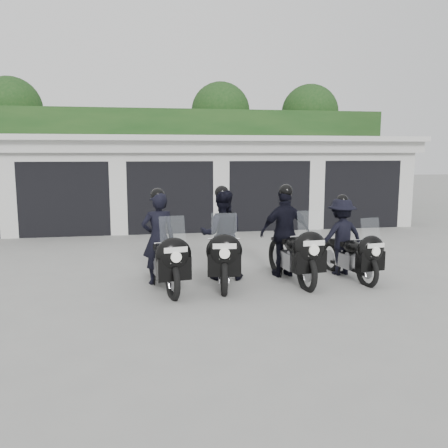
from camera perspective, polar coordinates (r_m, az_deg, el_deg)
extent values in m
plane|color=gray|center=(9.30, -4.08, -6.74)|extent=(80.00, 80.00, 0.00)
cube|color=silver|center=(17.48, -7.10, 5.06)|extent=(16.00, 6.00, 2.80)
cube|color=silver|center=(17.25, -7.16, 9.93)|extent=(16.40, 6.80, 0.16)
cube|color=silver|center=(14.20, -6.48, 9.32)|extent=(16.40, 0.12, 0.40)
cube|color=black|center=(14.62, -6.37, -0.66)|extent=(16.00, 0.06, 0.24)
cube|color=silver|center=(15.08, -24.46, 3.81)|extent=(0.50, 0.50, 2.80)
cube|color=black|center=(15.83, -18.02, 3.26)|extent=(2.60, 2.60, 2.20)
cube|color=silver|center=(14.73, -18.82, 8.31)|extent=(2.60, 0.50, 0.60)
cube|color=silver|center=(14.62, -12.59, 4.25)|extent=(0.50, 0.50, 2.80)
cube|color=black|center=(15.71, -6.73, 3.58)|extent=(2.60, 2.60, 2.20)
cube|color=silver|center=(14.60, -6.57, 8.71)|extent=(2.60, 0.50, 0.60)
cube|color=silver|center=(14.82, -0.49, 4.51)|extent=(0.50, 0.50, 2.80)
cube|color=black|center=(16.19, 4.32, 3.76)|extent=(2.60, 2.60, 2.20)
cube|color=silver|center=(15.12, 5.38, 8.72)|extent=(2.60, 0.50, 0.60)
cube|color=silver|center=(15.64, 10.82, 4.57)|extent=(0.50, 0.50, 2.80)
cube|color=black|center=(17.22, 14.38, 3.81)|extent=(2.60, 2.60, 2.20)
cube|color=silver|center=(16.22, 16.11, 8.42)|extent=(2.60, 0.50, 0.60)
cube|color=silver|center=(16.99, 20.66, 4.48)|extent=(0.50, 0.50, 2.80)
cube|color=#163814|center=(21.44, -7.73, 7.70)|extent=(20.00, 2.00, 4.30)
sphere|color=#163814|center=(23.67, -24.33, 12.56)|extent=(2.80, 2.80, 2.80)
cylinder|color=black|center=(23.60, -23.92, 5.90)|extent=(0.24, 0.24, 3.30)
sphere|color=#163814|center=(23.34, -0.42, 13.37)|extent=(2.80, 2.80, 2.80)
cylinder|color=black|center=(23.27, -0.41, 6.61)|extent=(0.24, 0.24, 3.30)
sphere|color=#163814|center=(24.50, 10.29, 13.01)|extent=(2.80, 2.80, 2.80)
cylinder|color=black|center=(24.43, 10.11, 6.57)|extent=(0.24, 0.24, 3.30)
torus|color=black|center=(8.12, -6.20, -6.81)|extent=(0.24, 0.73, 0.72)
torus|color=black|center=(9.46, -8.39, -4.64)|extent=(0.24, 0.73, 0.72)
cube|color=#9F9FA4|center=(8.79, -7.42, -5.18)|extent=(0.35, 0.58, 0.32)
cube|color=black|center=(8.81, -7.37, -6.20)|extent=(0.32, 1.27, 0.06)
ellipsoid|color=black|center=(8.55, -7.20, -3.25)|extent=(0.42, 0.62, 0.28)
cube|color=black|center=(8.96, -7.85, -2.60)|extent=(0.35, 0.58, 0.10)
ellipsoid|color=black|center=(7.93, -6.11, -3.73)|extent=(0.67, 0.43, 0.59)
cube|color=black|center=(7.99, -6.09, -5.32)|extent=(0.60, 0.32, 0.39)
cube|color=#B2BFC6|center=(7.89, -6.21, -0.88)|extent=(0.45, 0.19, 0.50)
cylinder|color=silver|center=(8.09, -6.49, -2.22)|extent=(0.55, 0.13, 0.03)
cube|color=white|center=(7.75, -5.81, -3.12)|extent=(0.39, 0.09, 0.09)
cube|color=white|center=(7.82, -5.85, -4.35)|extent=(0.18, 0.05, 0.10)
imported|color=black|center=(8.95, -7.89, -1.72)|extent=(0.70, 0.52, 1.73)
sphere|color=black|center=(8.84, -8.00, 3.45)|extent=(0.27, 0.27, 0.27)
torus|color=black|center=(8.33, 0.00, -6.33)|extent=(0.21, 0.74, 0.73)
torus|color=black|center=(9.73, -0.35, -4.15)|extent=(0.21, 0.74, 0.73)
cube|color=#9F9FA4|center=(9.03, -0.20, -4.70)|extent=(0.33, 0.58, 0.32)
cube|color=black|center=(9.05, -0.19, -5.71)|extent=(0.25, 1.30, 0.06)
ellipsoid|color=black|center=(8.79, -0.16, -2.80)|extent=(0.40, 0.61, 0.29)
cube|color=black|center=(9.21, -0.26, -2.15)|extent=(0.33, 0.58, 0.10)
ellipsoid|color=black|center=(8.15, 0.02, -3.29)|extent=(0.67, 0.41, 0.60)
cube|color=black|center=(8.20, 0.02, -4.86)|extent=(0.60, 0.30, 0.40)
cube|color=#B2BFC6|center=(8.10, 0.01, -0.48)|extent=(0.45, 0.17, 0.51)
cylinder|color=silver|center=(8.31, -0.04, -1.79)|extent=(0.56, 0.10, 0.03)
cube|color=white|center=(7.96, 0.07, -2.69)|extent=(0.40, 0.07, 0.09)
cube|color=white|center=(8.02, 0.06, -3.91)|extent=(0.18, 0.04, 0.10)
imported|color=black|center=(9.20, -0.26, -1.29)|extent=(0.93, 0.77, 1.75)
sphere|color=black|center=(9.10, -0.27, 3.81)|extent=(0.27, 0.27, 0.27)
torus|color=black|center=(8.68, 9.94, -5.83)|extent=(0.18, 0.74, 0.73)
torus|color=black|center=(9.97, 6.35, -3.88)|extent=(0.18, 0.74, 0.73)
cube|color=#9F9FA4|center=(9.32, 7.98, -4.34)|extent=(0.31, 0.58, 0.32)
cube|color=black|center=(9.34, 8.00, -5.33)|extent=(0.21, 1.31, 0.06)
ellipsoid|color=black|center=(9.10, 8.45, -2.47)|extent=(0.38, 0.61, 0.29)
cube|color=black|center=(9.48, 7.39, -1.87)|extent=(0.31, 0.58, 0.10)
ellipsoid|color=black|center=(8.50, 10.25, -2.87)|extent=(0.66, 0.39, 0.60)
cube|color=black|center=(8.55, 10.21, -4.39)|extent=(0.60, 0.28, 0.40)
cube|color=#B2BFC6|center=(8.46, 10.24, -0.17)|extent=(0.45, 0.16, 0.51)
cylinder|color=silver|center=(8.65, 9.70, -1.45)|extent=(0.56, 0.08, 0.03)
cube|color=white|center=(8.33, 10.78, -2.28)|extent=(0.40, 0.05, 0.09)
cube|color=white|center=(8.39, 10.66, -3.46)|extent=(0.18, 0.03, 0.10)
imported|color=black|center=(9.48, 7.36, -1.03)|extent=(1.09, 0.68, 1.77)
sphere|color=black|center=(9.38, 7.46, 3.96)|extent=(0.27, 0.27, 0.27)
torus|color=black|center=(9.23, 16.85, -5.45)|extent=(0.20, 0.66, 0.65)
torus|color=black|center=(10.26, 12.65, -3.89)|extent=(0.20, 0.66, 0.65)
cube|color=#9F9FA4|center=(9.74, 14.59, -4.25)|extent=(0.31, 0.52, 0.28)
cube|color=black|center=(9.75, 14.62, -5.09)|extent=(0.25, 1.15, 0.05)
ellipsoid|color=black|center=(9.55, 15.16, -2.66)|extent=(0.36, 0.55, 0.26)
cube|color=black|center=(9.86, 13.92, -2.16)|extent=(0.31, 0.52, 0.09)
ellipsoid|color=black|center=(9.08, 17.23, -2.98)|extent=(0.60, 0.38, 0.53)
cube|color=black|center=(9.12, 17.17, -4.24)|extent=(0.54, 0.27, 0.36)
cube|color=#B2BFC6|center=(9.04, 17.23, -0.74)|extent=(0.40, 0.16, 0.45)
cylinder|color=silver|center=(9.19, 16.62, -1.80)|extent=(0.50, 0.10, 0.02)
cube|color=white|center=(8.94, 17.83, -2.49)|extent=(0.35, 0.07, 0.08)
cube|color=white|center=(9.00, 17.68, -3.46)|extent=(0.16, 0.04, 0.09)
imported|color=black|center=(9.85, 13.89, -1.45)|extent=(1.08, 0.67, 1.56)
sphere|color=black|center=(9.76, 14.04, 2.78)|extent=(0.24, 0.24, 0.24)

